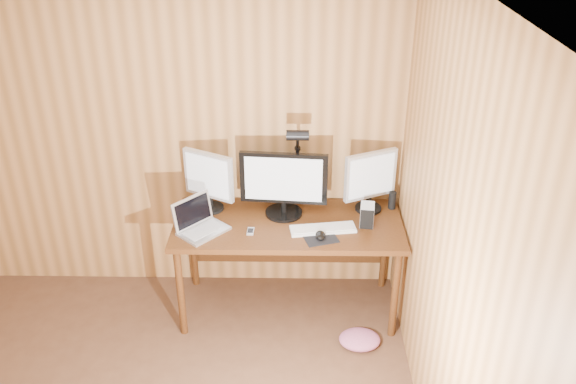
{
  "coord_description": "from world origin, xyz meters",
  "views": [
    {
      "loc": [
        0.98,
        -2.03,
        2.95
      ],
      "look_at": [
        0.93,
        1.58,
        1.02
      ],
      "focal_mm": 38.0,
      "sensor_mm": 36.0,
      "label": 1
    }
  ],
  "objects_px": {
    "desk": "(288,232)",
    "monitor_right": "(370,179)",
    "hard_drive": "(367,215)",
    "speaker": "(392,200)",
    "keyboard": "(323,229)",
    "mouse": "(320,235)",
    "monitor_center": "(284,183)",
    "desk_lamp": "(297,155)",
    "monitor_left": "(209,179)",
    "phone": "(251,231)",
    "laptop": "(199,223)"
  },
  "relations": [
    {
      "from": "laptop",
      "to": "desk_lamp",
      "type": "distance_m",
      "value": 0.83
    },
    {
      "from": "mouse",
      "to": "phone",
      "type": "relative_size",
      "value": 1.18
    },
    {
      "from": "keyboard",
      "to": "hard_drive",
      "type": "distance_m",
      "value": 0.32
    },
    {
      "from": "keyboard",
      "to": "desk",
      "type": "bearing_deg",
      "value": 136.13
    },
    {
      "from": "monitor_left",
      "to": "desk_lamp",
      "type": "height_order",
      "value": "desk_lamp"
    },
    {
      "from": "phone",
      "to": "speaker",
      "type": "bearing_deg",
      "value": 20.67
    },
    {
      "from": "hard_drive",
      "to": "phone",
      "type": "bearing_deg",
      "value": -164.44
    },
    {
      "from": "monitor_center",
      "to": "hard_drive",
      "type": "relative_size",
      "value": 4.08
    },
    {
      "from": "desk",
      "to": "mouse",
      "type": "height_order",
      "value": "mouse"
    },
    {
      "from": "desk_lamp",
      "to": "monitor_center",
      "type": "bearing_deg",
      "value": -152.2
    },
    {
      "from": "monitor_left",
      "to": "speaker",
      "type": "bearing_deg",
      "value": 29.01
    },
    {
      "from": "desk",
      "to": "mouse",
      "type": "xyz_separation_m",
      "value": [
        0.22,
        -0.27,
        0.14
      ]
    },
    {
      "from": "desk",
      "to": "monitor_left",
      "type": "xyz_separation_m",
      "value": [
        -0.57,
        0.11,
        0.36
      ]
    },
    {
      "from": "monitor_left",
      "to": "mouse",
      "type": "relative_size",
      "value": 4.05
    },
    {
      "from": "monitor_right",
      "to": "phone",
      "type": "relative_size",
      "value": 4.85
    },
    {
      "from": "hard_drive",
      "to": "speaker",
      "type": "height_order",
      "value": "hard_drive"
    },
    {
      "from": "desk",
      "to": "keyboard",
      "type": "relative_size",
      "value": 3.45
    },
    {
      "from": "keyboard",
      "to": "desk_lamp",
      "type": "xyz_separation_m",
      "value": [
        -0.18,
        0.32,
        0.41
      ]
    },
    {
      "from": "monitor_left",
      "to": "desk_lamp",
      "type": "relative_size",
      "value": 0.66
    },
    {
      "from": "speaker",
      "to": "monitor_right",
      "type": "bearing_deg",
      "value": -172.94
    },
    {
      "from": "monitor_right",
      "to": "speaker",
      "type": "height_order",
      "value": "monitor_right"
    },
    {
      "from": "mouse",
      "to": "monitor_center",
      "type": "bearing_deg",
      "value": 111.21
    },
    {
      "from": "monitor_center",
      "to": "desk_lamp",
      "type": "bearing_deg",
      "value": 52.2
    },
    {
      "from": "monitor_right",
      "to": "keyboard",
      "type": "bearing_deg",
      "value": -164.39
    },
    {
      "from": "mouse",
      "to": "phone",
      "type": "bearing_deg",
      "value": 154.34
    },
    {
      "from": "mouse",
      "to": "phone",
      "type": "height_order",
      "value": "mouse"
    },
    {
      "from": "monitor_left",
      "to": "laptop",
      "type": "bearing_deg",
      "value": -70.67
    },
    {
      "from": "mouse",
      "to": "speaker",
      "type": "bearing_deg",
      "value": 20.76
    },
    {
      "from": "hard_drive",
      "to": "monitor_center",
      "type": "bearing_deg",
      "value": 174.44
    },
    {
      "from": "desk_lamp",
      "to": "speaker",
      "type": "bearing_deg",
      "value": -20.31
    },
    {
      "from": "mouse",
      "to": "speaker",
      "type": "height_order",
      "value": "speaker"
    },
    {
      "from": "desk",
      "to": "phone",
      "type": "relative_size",
      "value": 17.12
    },
    {
      "from": "desk_lamp",
      "to": "phone",
      "type": "bearing_deg",
      "value": -151.66
    },
    {
      "from": "monitor_left",
      "to": "keyboard",
      "type": "relative_size",
      "value": 0.97
    },
    {
      "from": "monitor_left",
      "to": "phone",
      "type": "xyz_separation_m",
      "value": [
        0.31,
        -0.31,
        -0.24
      ]
    },
    {
      "from": "desk",
      "to": "monitor_right",
      "type": "distance_m",
      "value": 0.7
    },
    {
      "from": "phone",
      "to": "monitor_left",
      "type": "bearing_deg",
      "value": 136.92
    },
    {
      "from": "monitor_center",
      "to": "speaker",
      "type": "relative_size",
      "value": 4.7
    },
    {
      "from": "monitor_center",
      "to": "keyboard",
      "type": "bearing_deg",
      "value": -33.75
    },
    {
      "from": "speaker",
      "to": "monitor_center",
      "type": "bearing_deg",
      "value": -173.08
    },
    {
      "from": "desk",
      "to": "hard_drive",
      "type": "height_order",
      "value": "hard_drive"
    },
    {
      "from": "monitor_left",
      "to": "hard_drive",
      "type": "relative_size",
      "value": 2.97
    },
    {
      "from": "phone",
      "to": "desk_lamp",
      "type": "xyz_separation_m",
      "value": [
        0.32,
        0.35,
        0.41
      ]
    },
    {
      "from": "monitor_center",
      "to": "hard_drive",
      "type": "bearing_deg",
      "value": -8.28
    },
    {
      "from": "monitor_left",
      "to": "desk_lamp",
      "type": "distance_m",
      "value": 0.65
    },
    {
      "from": "monitor_right",
      "to": "desk_lamp",
      "type": "relative_size",
      "value": 0.67
    },
    {
      "from": "monitor_left",
      "to": "monitor_right",
      "type": "height_order",
      "value": "monitor_right"
    },
    {
      "from": "monitor_left",
      "to": "laptop",
      "type": "height_order",
      "value": "monitor_left"
    },
    {
      "from": "phone",
      "to": "hard_drive",
      "type": "bearing_deg",
      "value": 9.91
    },
    {
      "from": "monitor_left",
      "to": "monitor_right",
      "type": "xyz_separation_m",
      "value": [
        1.15,
        0.01,
        0.0
      ]
    }
  ]
}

